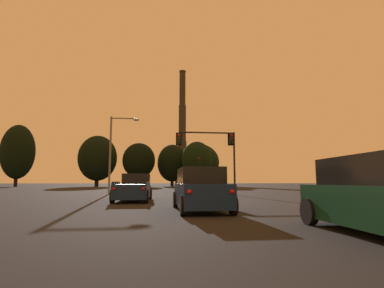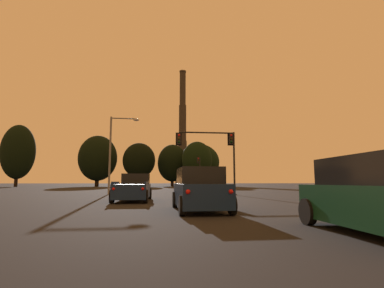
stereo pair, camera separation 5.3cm
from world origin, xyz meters
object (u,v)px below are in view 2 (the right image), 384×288
pickup_truck_left_lane_front (134,189)px  street_lamp (115,146)px  traffic_light_overhead_right (215,146)px  suv_right_lane_third (384,197)px  suv_center_lane_second (199,190)px  traffic_light_far_right (199,168)px  smokestack (182,139)px

pickup_truck_left_lane_front → street_lamp: (-2.80, 10.83, 4.12)m
traffic_light_overhead_right → street_lamp: (-9.83, 3.18, 0.27)m
suv_right_lane_third → suv_center_lane_second: same height
pickup_truck_left_lane_front → traffic_light_far_right: size_ratio=0.90×
smokestack → suv_center_lane_second: bearing=-94.6°
suv_center_lane_second → street_lamp: (-6.16, 18.18, 4.03)m
suv_right_lane_third → smokestack: bearing=88.5°
pickup_truck_left_lane_front → smokestack: (14.89, 134.84, 23.06)m
suv_center_lane_second → traffic_light_far_right: (6.39, 44.65, 3.13)m
pickup_truck_left_lane_front → street_lamp: street_lamp is taller
street_lamp → smokestack: (17.69, 124.01, 18.93)m
suv_center_lane_second → smokestack: bearing=84.9°
suv_right_lane_third → street_lamp: size_ratio=0.62×
suv_center_lane_second → suv_right_lane_third: bearing=-63.3°
street_lamp → smokestack: size_ratio=0.13×
traffic_light_overhead_right → street_lamp: size_ratio=0.76×
pickup_truck_left_lane_front → traffic_light_overhead_right: 11.08m
pickup_truck_left_lane_front → street_lamp: bearing=106.2°
traffic_light_far_right → traffic_light_overhead_right: bearing=-95.2°
suv_right_lane_third → traffic_light_overhead_right: 21.93m
suv_right_lane_third → traffic_light_overhead_right: (0.27, 21.61, 3.76)m
traffic_light_overhead_right → traffic_light_far_right: (2.72, 29.65, -0.62)m
suv_center_lane_second → smokestack: 144.50m
traffic_light_overhead_right → street_lamp: 10.34m
pickup_truck_left_lane_front → traffic_light_far_right: (9.75, 37.30, 3.23)m
suv_center_lane_second → street_lamp: size_ratio=0.62×
suv_right_lane_third → street_lamp: street_lamp is taller
traffic_light_far_right → smokestack: smokestack is taller
pickup_truck_left_lane_front → traffic_light_overhead_right: (7.03, 7.65, 3.85)m
traffic_light_far_right → street_lamp: (-12.55, -26.46, 0.90)m
traffic_light_far_right → smokestack: bearing=87.0°
suv_right_lane_third → traffic_light_overhead_right: traffic_light_overhead_right is taller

